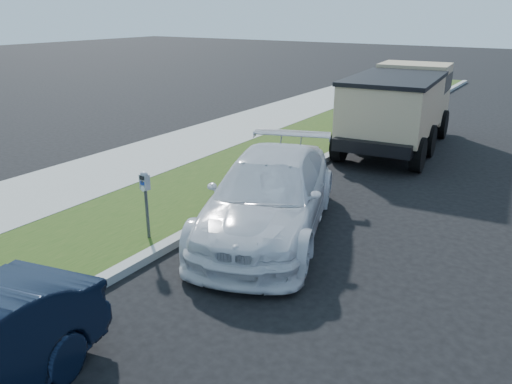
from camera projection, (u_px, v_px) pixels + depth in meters
The scene contains 5 objects.
ground at pixel (294, 281), 8.32m from camera, with size 120.00×120.00×0.00m, color black.
streetside at pixel (139, 185), 12.69m from camera, with size 6.12×50.00×0.15m.
parking_meter at pixel (145, 191), 9.29m from camera, with size 0.19×0.13×1.33m.
white_wagon at pixel (271, 194), 10.02m from camera, with size 2.19×5.39×1.56m, color silver.
dump_truck at pixel (400, 104), 16.10m from camera, with size 3.05×6.59×2.50m.
Camera 1 is at (3.39, -6.49, 4.26)m, focal length 35.00 mm.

